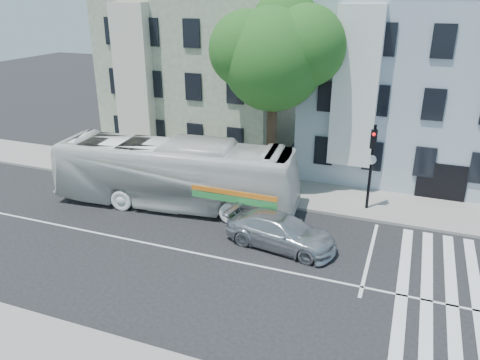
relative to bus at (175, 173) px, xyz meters
The scene contains 9 objects.
ground 6.20m from the bus, 46.69° to the right, with size 120.00×120.00×0.00m, color black.
sidewalk_far 5.76m from the bus, 42.23° to the left, with size 80.00×4.00×0.15m, color gray.
building_left 11.67m from the bus, 105.36° to the left, with size 12.00×10.00×11.00m, color gray.
building_right 15.81m from the bus, 44.01° to the left, with size 12.00×10.00×11.00m, color #A5B3C4.
street_tree 8.51m from the bus, 47.01° to the left, with size 7.30×5.90×11.10m.
bus is the anchor object (origin of this frame).
sedan 7.08m from the bus, 19.32° to the right, with size 5.19×2.11×1.50m, color silver.
hedge 3.01m from the bus, 67.20° to the left, with size 8.50×0.84×0.70m, color #326821, non-canonical shape.
traffic_signal 10.33m from the bus, 16.37° to the left, with size 0.49×0.55×4.72m.
Camera 1 is at (7.55, -16.30, 10.81)m, focal length 35.00 mm.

